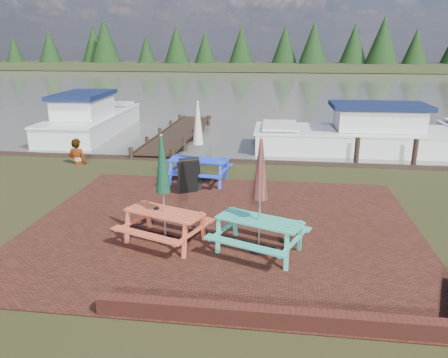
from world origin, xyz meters
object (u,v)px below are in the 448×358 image
object	(u,v)px
chalkboard	(189,176)
person	(76,139)
picnic_table_teal	(259,214)
picnic_table_blue	(198,155)
picnic_table_red	(164,207)
boat_jetty	(91,120)
boat_near	(357,136)
jetty	(178,133)

from	to	relation	value
chalkboard	person	distance (m)	5.29
picnic_table_teal	person	distance (m)	9.11
picnic_table_blue	chalkboard	bearing A→B (deg)	-89.76
picnic_table_red	picnic_table_blue	bearing A→B (deg)	111.75
picnic_table_teal	person	xyz separation A→B (m)	(-6.80, 6.07, 0.08)
chalkboard	boat_jetty	xyz separation A→B (m)	(-6.83, 8.79, -0.02)
boat_near	jetty	bearing A→B (deg)	79.76
picnic_table_teal	boat_jetty	world-z (taller)	picnic_table_teal
picnic_table_red	jetty	distance (m)	11.50
picnic_table_red	chalkboard	bearing A→B (deg)	113.70
boat_jetty	picnic_table_blue	bearing A→B (deg)	-51.77
picnic_table_blue	chalkboard	distance (m)	1.02
picnic_table_red	boat_jetty	distance (m)	13.98
picnic_table_teal	boat_jetty	size ratio (longest dim) A/B	0.29
jetty	boat_jetty	world-z (taller)	boat_jetty
boat_near	person	world-z (taller)	person
picnic_table_red	boat_near	bearing A→B (deg)	81.87
picnic_table_red	picnic_table_blue	distance (m)	4.25
picnic_table_teal	boat_near	xyz separation A→B (m)	(3.49, 10.20, -0.38)
boat_jetty	boat_near	distance (m)	12.69
picnic_table_red	person	world-z (taller)	picnic_table_red
jetty	boat_near	bearing A→B (deg)	-8.93
picnic_table_red	boat_near	world-z (taller)	picnic_table_red
picnic_table_blue	jetty	world-z (taller)	picnic_table_blue
picnic_table_blue	jetty	distance (m)	7.39
boat_jetty	boat_near	size ratio (longest dim) A/B	0.99
chalkboard	person	bearing A→B (deg)	121.50
chalkboard	jetty	bearing A→B (deg)	76.16
boat_jetty	picnic_table_red	bearing A→B (deg)	-63.17
picnic_table_red	jetty	xyz separation A→B (m)	(-2.38, 11.23, -0.71)
chalkboard	boat_jetty	bearing A→B (deg)	98.43
boat_jetty	person	bearing A→B (deg)	-73.57
picnic_table_teal	boat_near	size ratio (longest dim) A/B	0.29
chalkboard	person	xyz separation A→B (m)	(-4.61, 2.56, 0.41)
picnic_table_teal	person	size ratio (longest dim) A/B	1.31
jetty	boat_near	xyz separation A→B (m)	(7.89, -1.24, 0.34)
boat_near	chalkboard	bearing A→B (deg)	138.33
picnic_table_teal	picnic_table_blue	size ratio (longest dim) A/B	0.96
picnic_table_teal	picnic_table_red	xyz separation A→B (m)	(-2.02, 0.21, -0.01)
person	chalkboard	bearing A→B (deg)	155.99
boat_near	picnic_table_teal	bearing A→B (deg)	159.79
picnic_table_red	picnic_table_blue	size ratio (longest dim) A/B	0.95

